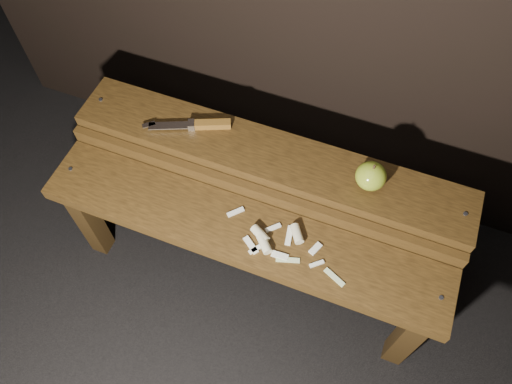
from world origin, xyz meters
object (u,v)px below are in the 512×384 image
(bench_front_tier, at_px, (241,242))
(knife, at_px, (201,125))
(bench_rear_tier, at_px, (269,170))
(apple, at_px, (371,176))

(bench_front_tier, distance_m, knife, 0.37)
(bench_rear_tier, height_order, apple, apple)
(bench_rear_tier, xyz_separation_m, knife, (-0.22, 0.02, 0.10))
(bench_rear_tier, height_order, knife, knife)
(bench_front_tier, relative_size, apple, 13.48)
(knife, bearing_deg, apple, -1.74)
(apple, height_order, knife, apple)
(bench_front_tier, xyz_separation_m, bench_rear_tier, (0.00, 0.23, 0.06))
(bench_front_tier, relative_size, bench_rear_tier, 1.00)
(apple, bearing_deg, bench_rear_tier, -179.15)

